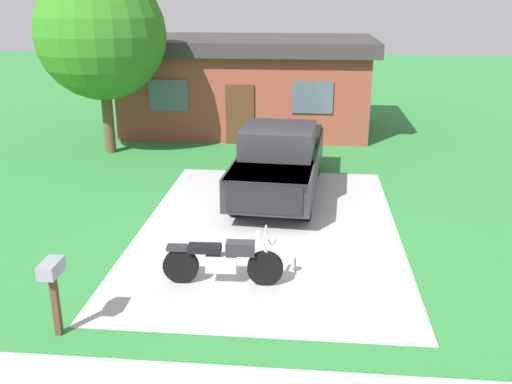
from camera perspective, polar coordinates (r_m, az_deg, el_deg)
ground_plane at (r=12.96m, az=1.31°, el=-3.68°), size 80.00×80.00×0.00m
driveway_pad at (r=12.96m, az=1.31°, el=-3.67°), size 5.80×8.74×0.01m
motorcycle at (r=10.42m, az=-3.27°, el=-6.84°), size 2.21×0.70×1.09m
pickup_truck at (r=15.04m, az=2.44°, el=3.43°), size 2.37×5.74×1.90m
mailbox at (r=9.23m, az=-19.78°, el=-8.16°), size 0.26×0.48×1.26m
shade_tree at (r=19.24m, az=-15.31°, el=15.00°), size 4.11×4.11×5.91m
neighbor_house at (r=22.44m, az=-0.84°, el=10.90°), size 9.60×5.60×3.50m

